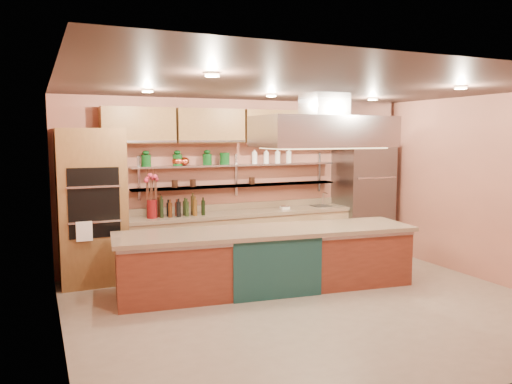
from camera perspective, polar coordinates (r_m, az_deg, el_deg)
name	(u,v)px	position (r m, az deg, el deg)	size (l,w,h in m)	color
floor	(311,306)	(6.68, 6.29, -12.86)	(6.00, 5.00, 0.02)	gray
ceiling	(314,86)	(6.33, 6.61, 11.91)	(6.00, 5.00, 0.02)	black
wall_back	(238,182)	(8.59, -2.04, 1.16)	(6.00, 0.04, 2.80)	#AF6952
wall_front	(469,234)	(4.41, 23.20, -4.45)	(6.00, 0.04, 2.80)	#AF6952
wall_left	(58,214)	(5.49, -21.69, -2.32)	(0.04, 5.00, 2.80)	#AF6952
wall_right	(484,188)	(8.28, 24.65, 0.37)	(0.04, 5.00, 2.80)	#AF6952
oven_stack	(92,207)	(7.71, -18.24, -1.64)	(0.95, 0.64, 2.30)	brown
refrigerator	(363,198)	(9.45, 12.13, -0.63)	(0.95, 0.72, 2.10)	slate
back_counter	(242,239)	(8.43, -1.57, -5.37)	(3.84, 0.64, 0.93)	tan
wall_shelf_lower	(238,186)	(8.45, -2.03, 0.73)	(3.60, 0.26, 0.03)	#A7A9AE
wall_shelf_upper	(238,165)	(8.42, -2.04, 3.10)	(3.60, 0.26, 0.03)	#A7A9AE
upper_cabinets	(242,126)	(8.38, -1.61, 7.53)	(4.60, 0.36, 0.55)	brown
range_hood	(324,132)	(7.39, 7.73, 6.84)	(2.00, 1.00, 0.45)	#A7A9AE
ceiling_downlights	(306,90)	(6.50, 5.69, 11.52)	(4.00, 2.80, 0.02)	#FFE5A5
island	(268,259)	(7.18, 1.34, -7.71)	(4.18, 0.91, 0.87)	brown
flower_vase	(152,209)	(7.83, -11.80, -1.91)	(0.16, 0.16, 0.29)	#620E10
oil_bottle_cluster	(182,208)	(7.94, -8.47, -1.84)	(0.79, 0.23, 0.25)	black
kitchen_scale	(285,207)	(8.62, 3.32, -1.70)	(0.14, 0.11, 0.08)	white
bar_faucet	(323,199)	(9.10, 7.66, -0.83)	(0.03, 0.03, 0.23)	silver
copper_kettle	(184,161)	(8.11, -8.21, 3.50)	(0.17, 0.17, 0.14)	#D75431
green_canister	(225,159)	(8.33, -3.60, 3.84)	(0.16, 0.16, 0.20)	#0D3F14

